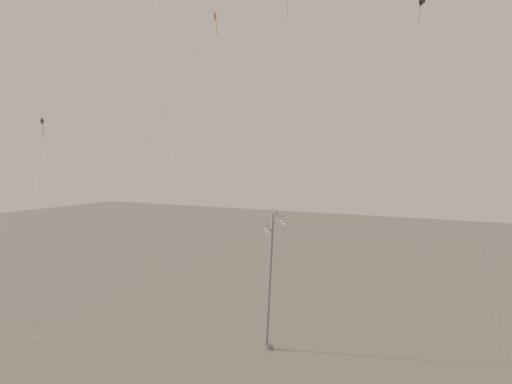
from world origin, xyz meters
The scene contains 8 objects.
ground centered at (0.00, 0.00, 0.00)m, with size 160.00×160.00×0.00m, color gray.
street_lamp centered at (3.00, 5.52, 4.51)m, with size 1.62×0.52×8.45m.
kite_1 centered at (-5.66, 5.73, 18.83)m, with size 4.35×2.02×24.30m.
kite_3 centered at (-5.67, 6.68, 15.19)m, with size 6.97×10.61×21.88m.
kite_4 centered at (11.38, 12.05, 16.34)m, with size 7.72×11.82×22.48m.
kite_5 centered at (-1.05, 23.92, 25.05)m, with size 4.90×11.12×32.62m.
kite_6 centered at (-14.94, 3.73, 10.40)m, with size 1.92×2.83×14.54m.
kite_7 centered at (-3.83, 19.56, 20.55)m, with size 1.78×11.91×26.52m.
Camera 1 is at (18.73, -24.60, 12.00)m, focal length 40.00 mm.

